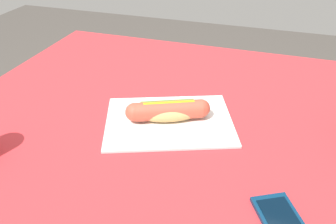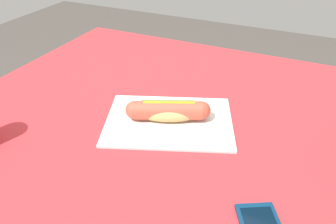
# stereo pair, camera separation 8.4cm
# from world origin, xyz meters

# --- Properties ---
(dining_table) EXTENTS (1.20, 0.99, 0.73)m
(dining_table) POSITION_xyz_m (0.00, 0.00, 0.62)
(dining_table) COLOR brown
(dining_table) RESTS_ON ground
(paper_wrapper) EXTENTS (0.39, 0.34, 0.01)m
(paper_wrapper) POSITION_xyz_m (-0.00, -0.05, 0.74)
(paper_wrapper) COLOR silver
(paper_wrapper) RESTS_ON dining_table
(hot_dog) EXTENTS (0.20, 0.12, 0.05)m
(hot_dog) POSITION_xyz_m (-0.00, -0.05, 0.77)
(hot_dog) COLOR tan
(hot_dog) RESTS_ON paper_wrapper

